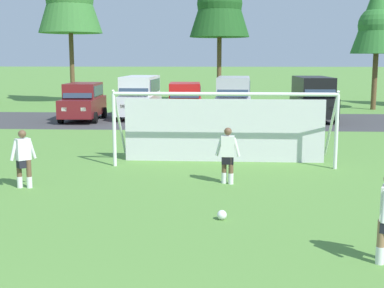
% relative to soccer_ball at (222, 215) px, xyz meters
% --- Properties ---
extents(ground_plane, '(400.00, 400.00, 0.00)m').
position_rel_soccer_ball_xyz_m(ground_plane, '(-2.87, 7.29, -0.11)').
color(ground_plane, '#598C3D').
extents(parking_lot_strip, '(52.00, 8.40, 0.01)m').
position_rel_soccer_ball_xyz_m(parking_lot_strip, '(-2.87, 18.99, -0.11)').
color(parking_lot_strip, '#3D3D3F').
rests_on(parking_lot_strip, ground).
extents(soccer_ball, '(0.22, 0.22, 0.22)m').
position_rel_soccer_ball_xyz_m(soccer_ball, '(0.00, 0.00, 0.00)').
color(soccer_ball, white).
rests_on(soccer_ball, ground).
extents(soccer_goal, '(7.44, 2.01, 2.57)m').
position_rel_soccer_ball_xyz_m(soccer_goal, '(0.06, 6.57, 1.18)').
color(soccer_goal, white).
rests_on(soccer_goal, ground).
extents(player_striker_near, '(0.73, 0.25, 1.64)m').
position_rel_soccer_ball_xyz_m(player_striker_near, '(0.16, 3.48, 0.71)').
color(player_striker_near, brown).
rests_on(player_striker_near, ground).
extents(player_midfield_center, '(0.64, 0.52, 1.64)m').
position_rel_soccer_ball_xyz_m(player_midfield_center, '(-5.53, 2.67, 0.71)').
color(player_midfield_center, brown).
rests_on(player_midfield_center, ground).
extents(parked_car_slot_far_left, '(2.26, 4.67, 2.16)m').
position_rel_soccer_ball_xyz_m(parked_car_slot_far_left, '(-8.04, 18.76, 1.00)').
color(parked_car_slot_far_left, maroon).
rests_on(parked_car_slot_far_left, ground).
extents(parked_car_slot_left, '(2.31, 4.86, 2.52)m').
position_rel_soccer_ball_xyz_m(parked_car_slot_left, '(-4.92, 20.13, 1.23)').
color(parked_car_slot_left, silver).
rests_on(parked_car_slot_left, ground).
extents(parked_car_slot_center_left, '(2.33, 4.70, 2.16)m').
position_rel_soccer_ball_xyz_m(parked_car_slot_center_left, '(-2.15, 19.23, 1.00)').
color(parked_car_slot_center_left, red).
rests_on(parked_car_slot_center_left, ground).
extents(parked_car_slot_center, '(2.36, 4.88, 2.52)m').
position_rel_soccer_ball_xyz_m(parked_car_slot_center, '(0.67, 19.07, 1.23)').
color(parked_car_slot_center, '#B2B2BC').
rests_on(parked_car_slot_center, ground).
extents(parked_car_slot_center_right, '(2.30, 4.85, 2.52)m').
position_rel_soccer_ball_xyz_m(parked_car_slot_center_right, '(5.27, 19.50, 1.23)').
color(parked_car_slot_center_right, black).
rests_on(parked_car_slot_center_right, ground).
extents(tree_mid_right, '(3.51, 3.51, 9.36)m').
position_rel_soccer_ball_xyz_m(tree_mid_right, '(10.67, 26.38, 6.32)').
color(tree_mid_right, brown).
rests_on(tree_mid_right, ground).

